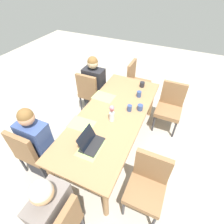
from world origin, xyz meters
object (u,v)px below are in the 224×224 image
Objects in this scene: chair_head_right_right_near at (136,80)px; laptop_head_left_left_near at (90,143)px; chair_far_left_far at (32,150)px; coffee_mug_near_right at (142,84)px; person_far_left_mid at (95,88)px; chair_near_right_mid at (170,105)px; person_far_left_far at (39,146)px; chair_near_right_far at (148,183)px; coffee_mug_centre_right at (140,107)px; chair_far_left_mid at (90,91)px; coffee_mug_centre_left at (139,94)px; dining_table at (112,118)px; person_head_left_left_near at (56,216)px; coffee_mug_near_left at (129,108)px; flower_vase at (112,113)px.

laptop_head_left_left_near is (-2.08, -0.06, 0.27)m from chair_head_right_right_near.
chair_far_left_far reaches higher than coffee_mug_near_right.
person_far_left_mid is 1.49m from chair_near_right_mid.
chair_far_left_far is 2.45m from chair_head_right_right_near.
laptop_head_left_left_near is at bearing -178.22° from chair_head_right_right_near.
chair_near_right_far is at bearing -85.62° from person_far_left_far.
coffee_mug_centre_right is at bearing -45.35° from person_far_left_far.
chair_near_right_mid is 1.73m from laptop_head_left_left_near.
chair_far_left_mid is 1.06m from coffee_mug_centre_left.
dining_table is 2.52× the size of chair_far_left_mid.
coffee_mug_near_right is (1.62, 0.59, 0.27)m from chair_near_right_far.
person_head_left_left_near is 0.85m from laptop_head_left_left_near.
person_far_left_mid reaches higher than coffee_mug_centre_left.
person_head_left_left_near is 11.52× the size of coffee_mug_near_left.
chair_near_right_mid is at bearing 0.81° from chair_near_right_far.
laptop_head_left_left_near is (-0.51, 0.06, -0.10)m from flower_vase.
dining_table is at bearing 139.87° from chair_near_right_mid.
chair_far_left_far is at bearing 131.77° from flower_vase.
coffee_mug_near_left is (-0.51, -1.00, 0.28)m from chair_far_left_mid.
coffee_mug_near_left is (0.31, -0.16, -0.09)m from flower_vase.
coffee_mug_centre_left is at bearing -14.04° from flower_vase.
dining_table is 2.52× the size of chair_near_right_far.
person_head_left_left_near reaches higher than chair_far_left_far.
person_far_left_mid is 3.73× the size of laptop_head_left_left_near.
person_far_left_far reaches higher than laptop_head_left_left_near.
chair_far_left_mid is at bearing 20.71° from person_head_left_left_near.
chair_near_right_mid reaches higher than coffee_mug_centre_left.
chair_far_left_far is (-0.89, 0.82, -0.16)m from dining_table.
person_far_left_mid is at bearing 80.03° from coffee_mug_centre_left.
chair_near_right_mid is 0.66m from coffee_mug_centre_left.
chair_head_right_right_near and chair_near_right_far have the same top height.
flower_vase reaches higher than coffee_mug_near_right.
flower_vase is at bearing -49.08° from person_far_left_far.
flower_vase is (0.70, -0.81, 0.34)m from person_far_left_far.
chair_near_right_far reaches higher than coffee_mug_centre_right.
dining_table is at bearing -136.60° from person_far_left_mid.
person_far_left_mid is 12.71× the size of coffee_mug_near_right.
chair_near_right_mid is at bearing -26.74° from laptop_head_left_left_near.
person_far_left_far is (0.62, 0.78, 0.00)m from person_head_left_left_near.
coffee_mug_centre_right is (0.09, -0.14, -0.01)m from coffee_mug_near_left.
chair_far_left_far is at bearing 138.66° from chair_near_right_mid.
dining_table is 2.52× the size of chair_far_left_far.
person_head_left_left_near reaches higher than flower_vase.
chair_near_right_mid is 2.81× the size of laptop_head_left_left_near.
coffee_mug_centre_left is (1.30, 0.55, 0.28)m from chair_near_right_far.
person_head_left_left_near is at bearing 162.52° from chair_near_right_mid.
person_far_left_far is at bearing 94.38° from chair_near_right_far.
chair_far_left_far is 8.86× the size of coffee_mug_centre_left.
chair_near_right_mid is 1.29m from flower_vase.
flower_vase is at bearing 51.30° from chair_near_right_far.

